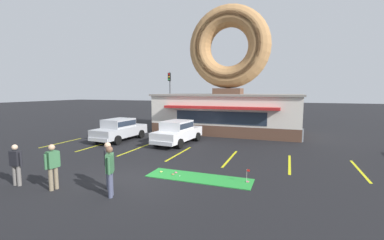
% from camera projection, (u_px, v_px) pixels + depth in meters
% --- Properties ---
extents(ground_plane, '(160.00, 160.00, 0.00)m').
position_uv_depth(ground_plane, '(126.00, 182.00, 10.27)').
color(ground_plane, black).
extents(donut_shop_building, '(12.30, 6.75, 10.96)m').
position_uv_depth(donut_shop_building, '(228.00, 90.00, 22.48)').
color(donut_shop_building, brown).
rests_on(donut_shop_building, ground).
extents(putting_mat, '(4.41, 1.24, 0.03)m').
position_uv_depth(putting_mat, '(199.00, 178.00, 10.67)').
color(putting_mat, green).
rests_on(putting_mat, ground).
extents(mini_donut_near_left, '(0.13, 0.13, 0.04)m').
position_uv_depth(mini_donut_near_left, '(161.00, 172.00, 11.39)').
color(mini_donut_near_left, '#E5C666').
rests_on(mini_donut_near_left, putting_mat).
extents(mini_donut_near_right, '(0.13, 0.13, 0.04)m').
position_uv_depth(mini_donut_near_right, '(176.00, 172.00, 11.27)').
color(mini_donut_near_right, '#D8667F').
rests_on(mini_donut_near_right, putting_mat).
extents(mini_donut_mid_left, '(0.13, 0.13, 0.04)m').
position_uv_depth(mini_donut_mid_left, '(248.00, 182.00, 10.13)').
color(mini_donut_mid_left, '#D8667F').
rests_on(mini_donut_mid_left, putting_mat).
extents(mini_donut_mid_centre, '(0.13, 0.13, 0.04)m').
position_uv_depth(mini_donut_mid_centre, '(173.00, 174.00, 11.03)').
color(mini_donut_mid_centre, '#A5724C').
rests_on(mini_donut_mid_centre, putting_mat).
extents(golf_ball, '(0.04, 0.04, 0.04)m').
position_uv_depth(golf_ball, '(180.00, 176.00, 10.80)').
color(golf_ball, white).
rests_on(golf_ball, putting_mat).
extents(putting_flag_pin, '(0.13, 0.01, 0.55)m').
position_uv_depth(putting_flag_pin, '(248.00, 173.00, 10.01)').
color(putting_flag_pin, silver).
rests_on(putting_flag_pin, putting_mat).
extents(car_silver, '(2.17, 4.65, 1.60)m').
position_uv_depth(car_silver, '(120.00, 129.00, 18.79)').
color(car_silver, '#B2B5BA').
rests_on(car_silver, ground).
extents(car_white, '(2.24, 4.68, 1.60)m').
position_uv_depth(car_white, '(178.00, 131.00, 17.61)').
color(car_white, silver).
rests_on(car_white, ground).
extents(pedestrian_blue_sweater_man, '(0.30, 0.59, 1.70)m').
position_uv_depth(pedestrian_blue_sweater_man, '(53.00, 165.00, 9.33)').
color(pedestrian_blue_sweater_man, '#7F7056').
rests_on(pedestrian_blue_sweater_man, ground).
extents(pedestrian_hooded_kid, '(0.40, 0.53, 1.76)m').
position_uv_depth(pedestrian_hooded_kid, '(110.00, 169.00, 8.71)').
color(pedestrian_hooded_kid, '#474C66').
rests_on(pedestrian_hooded_kid, ground).
extents(pedestrian_leather_jacket_man, '(0.45, 0.45, 1.75)m').
position_uv_depth(pedestrian_leather_jacket_man, '(108.00, 163.00, 9.42)').
color(pedestrian_leather_jacket_man, '#474C66').
rests_on(pedestrian_leather_jacket_man, ground).
extents(pedestrian_clipboard_woman, '(0.59, 0.27, 1.60)m').
position_uv_depth(pedestrian_clipboard_woman, '(16.00, 163.00, 9.76)').
color(pedestrian_clipboard_woman, slate).
rests_on(pedestrian_clipboard_woman, ground).
extents(trash_bin, '(0.57, 0.57, 0.97)m').
position_uv_depth(trash_bin, '(299.00, 135.00, 18.40)').
color(trash_bin, '#51565B').
rests_on(trash_bin, ground).
extents(traffic_light_pole, '(0.28, 0.47, 5.80)m').
position_uv_depth(traffic_light_pole, '(170.00, 90.00, 29.66)').
color(traffic_light_pole, '#595B60').
rests_on(traffic_light_pole, ground).
extents(parking_stripe_far_left, '(0.12, 3.60, 0.01)m').
position_uv_depth(parking_stripe_far_left, '(62.00, 143.00, 18.03)').
color(parking_stripe_far_left, yellow).
rests_on(parking_stripe_far_left, ground).
extents(parking_stripe_left, '(0.12, 3.60, 0.01)m').
position_uv_depth(parking_stripe_left, '(96.00, 146.00, 16.98)').
color(parking_stripe_left, yellow).
rests_on(parking_stripe_left, ground).
extents(parking_stripe_mid_left, '(0.12, 3.60, 0.01)m').
position_uv_depth(parking_stripe_mid_left, '(135.00, 149.00, 15.93)').
color(parking_stripe_mid_left, yellow).
rests_on(parking_stripe_mid_left, ground).
extents(parking_stripe_centre, '(0.12, 3.60, 0.01)m').
position_uv_depth(parking_stripe_centre, '(179.00, 154.00, 14.87)').
color(parking_stripe_centre, yellow).
rests_on(parking_stripe_centre, ground).
extents(parking_stripe_mid_right, '(0.12, 3.60, 0.01)m').
position_uv_depth(parking_stripe_mid_right, '(230.00, 158.00, 13.82)').
color(parking_stripe_mid_right, yellow).
rests_on(parking_stripe_mid_right, ground).
extents(parking_stripe_right, '(0.12, 3.60, 0.01)m').
position_uv_depth(parking_stripe_right, '(290.00, 164.00, 12.76)').
color(parking_stripe_right, yellow).
rests_on(parking_stripe_right, ground).
extents(parking_stripe_far_right, '(0.12, 3.60, 0.01)m').
position_uv_depth(parking_stripe_far_right, '(360.00, 170.00, 11.71)').
color(parking_stripe_far_right, yellow).
rests_on(parking_stripe_far_right, ground).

